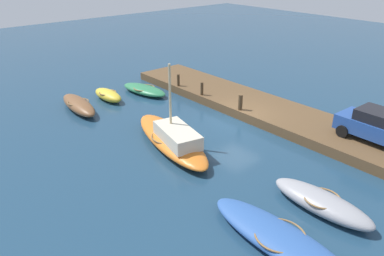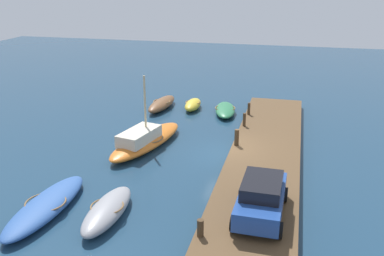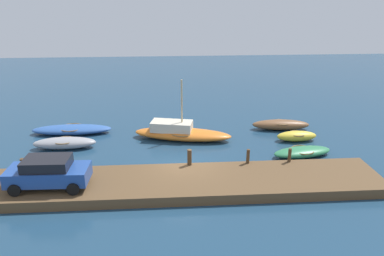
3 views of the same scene
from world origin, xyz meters
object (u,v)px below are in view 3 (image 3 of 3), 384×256
at_px(rowboat_grey, 65,143).
at_px(mooring_post_east, 290,155).
at_px(rowboat_green, 302,152).
at_px(mooring_post_west, 23,164).
at_px(sailboat_orange, 180,132).
at_px(rowboat_brown, 281,125).
at_px(parked_car, 48,172).
at_px(motorboat_blue, 72,129).
at_px(dinghy_yellow, 297,136).
at_px(mooring_post_mid_east, 248,156).
at_px(mooring_post_mid_west, 189,157).

distance_m(rowboat_grey, mooring_post_east, 14.94).
relative_size(rowboat_green, mooring_post_west, 5.90).
bearing_deg(sailboat_orange, rowboat_grey, -159.21).
bearing_deg(sailboat_orange, mooring_post_west, -136.44).
height_order(rowboat_brown, mooring_post_east, mooring_post_east).
bearing_deg(rowboat_brown, parked_car, -144.48).
height_order(rowboat_brown, motorboat_blue, rowboat_brown).
distance_m(rowboat_brown, motorboat_blue, 16.04).
bearing_deg(sailboat_orange, dinghy_yellow, 6.41).
relative_size(sailboat_orange, rowboat_green, 1.77).
distance_m(sailboat_orange, parked_car, 10.41).
relative_size(motorboat_blue, mooring_post_mid_east, 6.84).
distance_m(mooring_post_mid_east, mooring_post_east, 2.51).
distance_m(sailboat_orange, mooring_post_east, 8.35).
bearing_deg(sailboat_orange, motorboat_blue, -179.11).
bearing_deg(mooring_post_west, sailboat_orange, 30.83).
height_order(rowboat_green, mooring_post_east, mooring_post_east).
relative_size(mooring_post_mid_east, parked_car, 0.21).
relative_size(rowboat_grey, mooring_post_west, 6.06).
xyz_separation_m(rowboat_brown, motorboat_blue, (-16.04, 0.26, -0.07)).
relative_size(sailboat_orange, mooring_post_west, 10.46).
bearing_deg(mooring_post_mid_east, motorboat_blue, 148.95).
bearing_deg(dinghy_yellow, rowboat_grey, 179.58).
bearing_deg(mooring_post_mid_west, mooring_post_mid_east, 0.00).
height_order(sailboat_orange, rowboat_green, sailboat_orange).
distance_m(dinghy_yellow, motorboat_blue, 16.71).
xyz_separation_m(rowboat_brown, mooring_post_mid_east, (-4.10, -6.93, 0.60)).
bearing_deg(mooring_post_west, rowboat_brown, 22.12).
height_order(motorboat_blue, mooring_post_mid_west, mooring_post_mid_west).
distance_m(mooring_post_east, parked_car, 13.57).
xyz_separation_m(rowboat_brown, rowboat_green, (-0.06, -5.00, -0.10)).
relative_size(rowboat_green, mooring_post_mid_east, 4.79).
xyz_separation_m(sailboat_orange, parked_car, (-7.12, -7.55, 0.89)).
xyz_separation_m(rowboat_brown, mooring_post_east, (-1.59, -6.93, 0.59)).
distance_m(mooring_post_mid_west, parked_car, 7.72).
distance_m(rowboat_green, parked_car, 15.50).
distance_m(mooring_post_west, mooring_post_mid_west, 9.49).
xyz_separation_m(rowboat_grey, parked_car, (0.87, -6.42, 1.01)).
bearing_deg(mooring_post_mid_west, rowboat_green, 14.41).
bearing_deg(mooring_post_east, dinghy_yellow, 65.77).
height_order(sailboat_orange, parked_car, sailboat_orange).
relative_size(rowboat_green, motorboat_blue, 0.70).
distance_m(rowboat_brown, parked_car, 17.52).
relative_size(motorboat_blue, parked_car, 1.42).
bearing_deg(dinghy_yellow, rowboat_brown, 99.87).
bearing_deg(parked_car, dinghy_yellow, 24.66).
distance_m(rowboat_brown, rowboat_green, 5.00).
distance_m(rowboat_grey, mooring_post_mid_east, 12.56).
xyz_separation_m(mooring_post_west, mooring_post_mid_west, (9.49, 0.00, 0.13)).
height_order(mooring_post_mid_west, mooring_post_east, mooring_post_mid_west).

